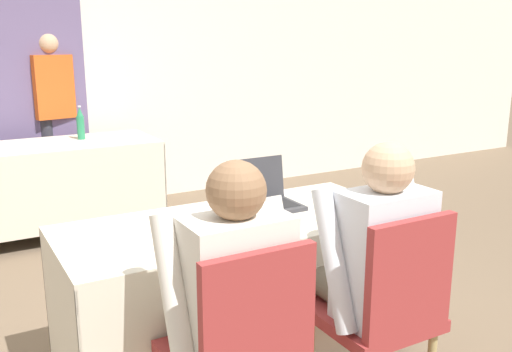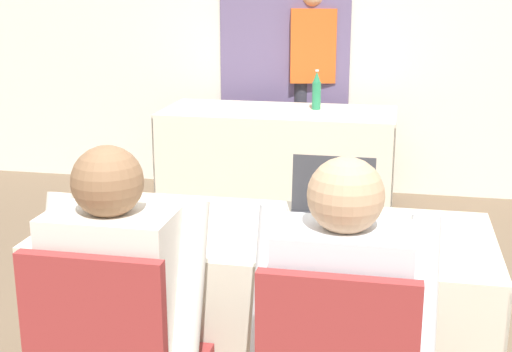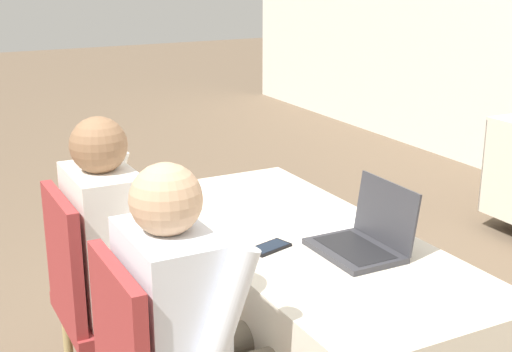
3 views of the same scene
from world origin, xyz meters
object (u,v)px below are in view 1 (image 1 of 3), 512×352
object	(u,v)px
chair_near_right	(385,308)
person_checkered_shirt	(227,297)
water_bottle	(80,124)
laptop	(265,199)
chair_near_left	(241,351)
person_white_shirt	(369,262)
person_red_shirt	(53,111)
cell_phone	(264,228)

from	to	relation	value
chair_near_right	person_checkered_shirt	world-z (taller)	person_checkered_shirt
water_bottle	person_checkered_shirt	xyz separation A→B (m)	(-0.20, -3.05, -0.19)
water_bottle	person_checkered_shirt	world-z (taller)	person_checkered_shirt
laptop	chair_near_left	bearing A→B (deg)	-125.40
person_white_shirt	person_red_shirt	size ratio (longest dim) A/B	0.74
water_bottle	laptop	bearing A→B (deg)	-81.94
water_bottle	chair_near_left	world-z (taller)	water_bottle
cell_phone	person_white_shirt	world-z (taller)	person_white_shirt
cell_phone	chair_near_left	size ratio (longest dim) A/B	0.18
water_bottle	person_red_shirt	world-z (taller)	person_red_shirt
water_bottle	chair_near_right	xyz separation A→B (m)	(0.44, -3.15, -0.35)
laptop	person_red_shirt	distance (m)	2.99
laptop	chair_near_left	xyz separation A→B (m)	(-0.54, -0.76, -0.27)
person_checkered_shirt	person_red_shirt	bearing A→B (deg)	-91.58
cell_phone	chair_near_right	xyz separation A→B (m)	(0.27, -0.49, -0.24)
person_checkered_shirt	water_bottle	bearing A→B (deg)	-93.81
chair_near_left	person_checkered_shirt	distance (m)	0.19
person_checkered_shirt	person_white_shirt	distance (m)	0.65
person_white_shirt	cell_phone	bearing A→B (deg)	-55.16
water_bottle	chair_near_left	bearing A→B (deg)	-93.69
chair_near_left	person_red_shirt	bearing A→B (deg)	-91.54
laptop	person_checkered_shirt	size ratio (longest dim) A/B	0.26
chair_near_left	chair_near_right	xyz separation A→B (m)	(0.65, 0.00, 0.00)
chair_near_right	laptop	bearing A→B (deg)	-82.14
laptop	chair_near_right	world-z (taller)	laptop
water_bottle	person_checkered_shirt	bearing A→B (deg)	-93.81
chair_near_left	chair_near_right	distance (m)	0.65
water_bottle	person_white_shirt	world-z (taller)	person_white_shirt
person_white_shirt	chair_near_left	bearing A→B (deg)	9.10
chair_near_left	person_checkered_shirt	size ratio (longest dim) A/B	0.78
laptop	person_white_shirt	size ratio (longest dim) A/B	0.26
chair_near_left	person_checkered_shirt	world-z (taller)	person_checkered_shirt
chair_near_left	cell_phone	bearing A→B (deg)	-127.32
water_bottle	chair_near_right	distance (m)	3.20
chair_near_right	person_white_shirt	xyz separation A→B (m)	(0.00, 0.10, 0.16)
chair_near_right	water_bottle	bearing A→B (deg)	-81.99
chair_near_right	person_checkered_shirt	distance (m)	0.67
water_bottle	person_white_shirt	bearing A→B (deg)	-81.72
cell_phone	water_bottle	world-z (taller)	water_bottle
person_white_shirt	person_red_shirt	distance (m)	3.66
water_bottle	chair_near_right	size ratio (longest dim) A/B	0.30
person_white_shirt	person_checkered_shirt	bearing A→B (deg)	0.00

